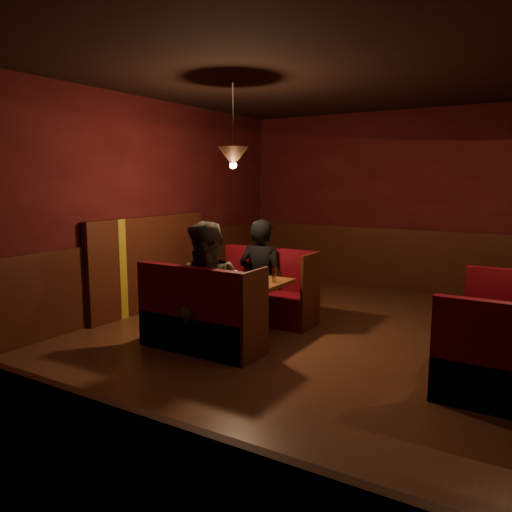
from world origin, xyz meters
The scene contains 6 objects.
room centered at (-0.28, 0.04, 1.05)m, with size 6.02×7.02×2.92m.
main_table centered at (-1.27, 0.06, 0.51)m, with size 1.23×0.75×0.86m.
main_bench_far centered at (-1.26, 0.76, 0.29)m, with size 1.36×0.48×0.92m.
main_bench_near centered at (-1.26, -0.64, 0.29)m, with size 1.36×0.48×0.92m.
diner_a centered at (-1.34, 0.76, 0.83)m, with size 0.60×0.40×1.66m, color black.
diner_b centered at (-1.18, -0.57, 0.86)m, with size 0.84×0.65×1.72m, color #322F26.
Camera 1 is at (1.90, -4.66, 1.79)m, focal length 35.00 mm.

